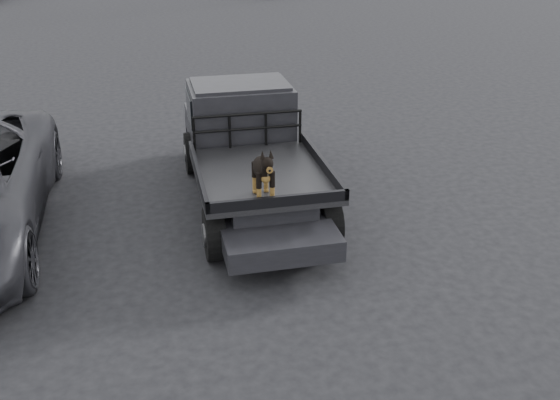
{
  "coord_description": "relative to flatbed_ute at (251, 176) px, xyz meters",
  "views": [
    {
      "loc": [
        -0.97,
        -7.19,
        4.56
      ],
      "look_at": [
        0.58,
        -0.26,
        1.17
      ],
      "focal_mm": 40.0,
      "sensor_mm": 36.0,
      "label": 1
    }
  ],
  "objects": [
    {
      "name": "flatbed_ute",
      "position": [
        0.0,
        0.0,
        0.0
      ],
      "size": [
        2.0,
        5.4,
        0.92
      ],
      "primitive_type": null,
      "color": "black",
      "rests_on": "ground"
    },
    {
      "name": "ute_cab",
      "position": [
        0.0,
        0.95,
        0.9
      ],
      "size": [
        1.72,
        1.3,
        0.88
      ],
      "primitive_type": null,
      "color": "black",
      "rests_on": "flatbed_ute"
    },
    {
      "name": "ground",
      "position": [
        -0.63,
        -2.17,
        -0.46
      ],
      "size": [
        120.0,
        120.0,
        0.0
      ],
      "primitive_type": "plane",
      "color": "black",
      "rests_on": "ground"
    },
    {
      "name": "dog",
      "position": [
        -0.15,
        -1.8,
        0.83
      ],
      "size": [
        0.32,
        0.6,
        0.74
      ],
      "primitive_type": null,
      "color": "black",
      "rests_on": "flatbed_ute"
    },
    {
      "name": "headache_rack",
      "position": [
        0.0,
        0.2,
        0.74
      ],
      "size": [
        1.8,
        0.08,
        0.55
      ],
      "primitive_type": null,
      "color": "black",
      "rests_on": "flatbed_ute"
    }
  ]
}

